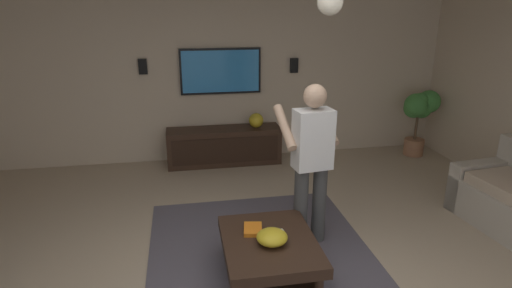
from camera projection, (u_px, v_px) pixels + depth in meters
The scene contains 13 objects.
wall_back_tv at pixel (218, 70), 6.33m from camera, with size 0.10×7.28×2.75m, color #C6B299.
area_rug at pixel (265, 265), 3.94m from camera, with size 2.81×2.16×0.01m, color #514C56.
coffee_table at pixel (269, 250), 3.66m from camera, with size 1.00×0.80×0.40m.
media_console at pixel (224, 146), 6.38m from camera, with size 0.45×1.70×0.55m.
tv at pixel (221, 71), 6.25m from camera, with size 0.05×1.20×0.68m.
person_standing at pixel (311, 156), 4.06m from camera, with size 0.58×0.59×1.64m.
potted_plant_tall at pixel (420, 111), 6.54m from camera, with size 0.43×0.59×1.06m.
bowl at pixel (272, 237), 3.55m from camera, with size 0.27×0.27×0.12m, color gold.
remote_white at pixel (275, 232), 3.72m from camera, with size 0.15×0.04×0.02m, color white.
book at pixel (253, 229), 3.76m from camera, with size 0.22×0.16×0.04m, color orange.
vase_round at pixel (256, 120), 6.32m from camera, with size 0.22×0.22×0.22m, color gold.
wall_speaker_left at pixel (294, 65), 6.44m from camera, with size 0.06×0.12×0.22m, color black.
wall_speaker_right at pixel (143, 67), 6.05m from camera, with size 0.06×0.12×0.22m, color black.
Camera 1 is at (-2.76, 0.56, 2.34)m, focal length 29.49 mm.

